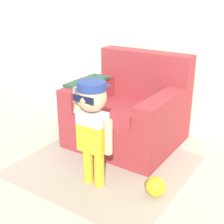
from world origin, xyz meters
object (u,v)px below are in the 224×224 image
person_child (93,119)px  side_table (70,107)px  toy_ball (156,186)px  armchair (129,112)px

person_child → side_table: bearing=139.5°
person_child → toy_ball: person_child is taller
person_child → side_table: size_ratio=2.21×
person_child → toy_ball: 0.78m
armchair → toy_ball: size_ratio=6.61×
armchair → side_table: armchair is taller
armchair → person_child: (0.18, -0.92, 0.29)m
person_child → side_table: (-1.00, 0.86, -0.37)m
side_table → armchair: bearing=4.7°
person_child → side_table: person_child is taller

